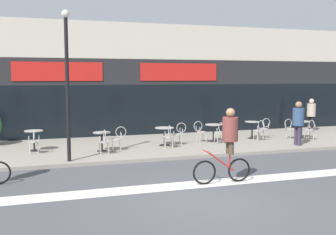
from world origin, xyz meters
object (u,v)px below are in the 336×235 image
Objects in this scene: cafe_chair_2_side at (179,132)px; cafe_chair_3_near at (220,131)px; bistro_table_1 at (102,138)px; pedestrian_far_end at (298,119)px; cafe_chair_3_side at (200,130)px; cafe_chair_4_near at (260,129)px; cafe_chair_0_near at (34,140)px; cyclist_0 at (228,140)px; cafe_chair_2_near at (169,135)px; pedestrian_near_end at (311,112)px; lamp_post at (67,75)px; bistro_table_3 at (213,129)px; bistro_table_5 at (301,126)px; bistro_table_4 at (252,126)px; cafe_chair_5_side at (290,127)px; cafe_chair_5_near at (310,128)px; bistro_table_2 at (164,132)px; cafe_chair_1_side at (119,137)px; cafe_chair_1_near at (104,140)px; bistro_table_0 at (34,136)px; cafe_chair_4_side at (264,127)px.

cafe_chair_3_near is (1.67, -0.31, 0.00)m from cafe_chair_2_side.
bistro_table_1 is 7.85m from pedestrian_far_end.
cafe_chair_4_near is at bearing -13.93° from cafe_chair_3_side.
cyclist_0 is at bearing -140.56° from cafe_chair_0_near.
pedestrian_near_end is (8.43, 2.47, 0.47)m from cafe_chair_2_near.
bistro_table_1 is 0.79× the size of cafe_chair_4_near.
lamp_post is (-4.49, -1.92, 2.31)m from cafe_chair_2_side.
bistro_table_3 is 0.95× the size of bistro_table_5.
cafe_chair_0_near reaches higher than bistro_table_5.
bistro_table_4 is 0.86× the size of cafe_chair_3_side.
bistro_table_3 is at bearing 167.30° from cafe_chair_5_side.
cafe_chair_5_near is (2.20, -0.54, 0.00)m from cafe_chair_4_near.
cafe_chair_5_near is (6.49, -0.64, -0.01)m from bistro_table_2.
cafe_chair_2_side is at bearing -171.87° from bistro_table_4.
cafe_chair_3_side is (1.05, 0.31, 0.00)m from cafe_chair_2_side.
bistro_table_2 is 4.29m from cafe_chair_4_near.
pedestrian_far_end is at bearing -17.07° from bistro_table_2.
cafe_chair_0_near is at bearing 1.66° from cafe_chair_1_side.
lamp_post is at bearing 26.32° from cafe_chair_2_side.
cafe_chair_2_side is at bearing 155.78° from pedestrian_far_end.
cafe_chair_3_side is at bearing -54.34° from cafe_chair_2_near.
bistro_table_3 is 0.82× the size of cafe_chair_2_side.
cafe_chair_1_near and cafe_chair_5_near have the same top height.
bistro_table_0 is 11.52m from cafe_chair_5_near.
cafe_chair_2_side and cafe_chair_3_near have the same top height.
cafe_chair_2_near is 1.00× the size of cafe_chair_2_side.
bistro_table_2 is at bearing 80.60° from cafe_chair_3_near.
bistro_table_1 is at bearing 11.70° from cafe_chair_2_side.
cafe_chair_5_side is (8.45, 1.09, 0.00)m from cafe_chair_1_near.
cafe_chair_3_side is 0.51× the size of pedestrian_far_end.
pedestrian_near_end is (10.38, 2.34, 0.47)m from cafe_chair_1_side.
cafe_chair_5_near is 1.71m from pedestrian_far_end.
cafe_chair_2_side is 0.44× the size of cyclist_0.
cafe_chair_5_side is 3.20m from pedestrian_near_end.
bistro_table_4 is at bearing 6.02° from bistro_table_3.
cyclist_0 is 1.23× the size of pedestrian_near_end.
cafe_chair_0_near is at bearing 70.96° from cafe_chair_1_near.
pedestrian_near_end reaches higher than cafe_chair_4_side.
cafe_chair_1_side is 8.45m from cafe_chair_5_near.
bistro_table_3 is 0.82× the size of cafe_chair_5_side.
cafe_chair_3_side is at bearing 146.60° from pedestrian_far_end.
bistro_table_4 is 0.63m from cafe_chair_4_side.
lamp_post is (-1.28, -1.44, 2.32)m from bistro_table_1.
bistro_table_5 is 2.11m from pedestrian_far_end.
cafe_chair_5_side is at bearing -77.40° from cafe_chair_2_near.
cafe_chair_4_side is 0.51× the size of pedestrian_far_end.
bistro_table_4 is 0.86× the size of cafe_chair_2_near.
cafe_chair_1_side is at bearing -176.77° from bistro_table_5.
cafe_chair_0_near and cafe_chair_3_side have the same top height.
cafe_chair_4_side is (7.49, 1.64, 0.00)m from cafe_chair_1_near.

